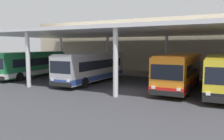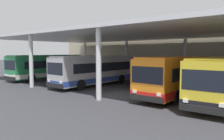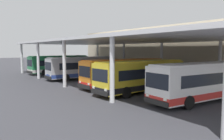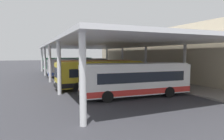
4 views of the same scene
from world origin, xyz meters
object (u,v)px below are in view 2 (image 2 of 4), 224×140
object	(u,v)px
bus_middle_bay	(180,75)
trash_bin	(210,78)
bus_far_bay	(224,79)
bus_second_bay	(96,70)
bus_nearest_bay	(47,66)

from	to	relation	value
bus_middle_bay	trash_bin	xyz separation A→B (m)	(-0.06, 8.40, -0.98)
bus_middle_bay	bus_far_bay	distance (m)	3.52
trash_bin	bus_far_bay	bearing A→B (deg)	-68.46
bus_middle_bay	bus_far_bay	bearing A→B (deg)	-9.12
bus_middle_bay	bus_far_bay	size ratio (longest dim) A/B	0.99
bus_second_bay	bus_middle_bay	bearing A→B (deg)	2.55
bus_second_bay	bus_far_bay	distance (m)	12.65
bus_second_bay	bus_nearest_bay	bearing A→B (deg)	179.62
bus_middle_bay	bus_far_bay	world-z (taller)	same
bus_nearest_bay	bus_far_bay	xyz separation A→B (m)	(21.68, -0.21, 0.00)
bus_nearest_bay	trash_bin	distance (m)	20.17
bus_nearest_bay	bus_far_bay	size ratio (longest dim) A/B	1.00
bus_second_bay	bus_far_bay	bearing A→B (deg)	-0.68
bus_nearest_bay	bus_far_bay	world-z (taller)	same
bus_second_bay	bus_far_bay	world-z (taller)	same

